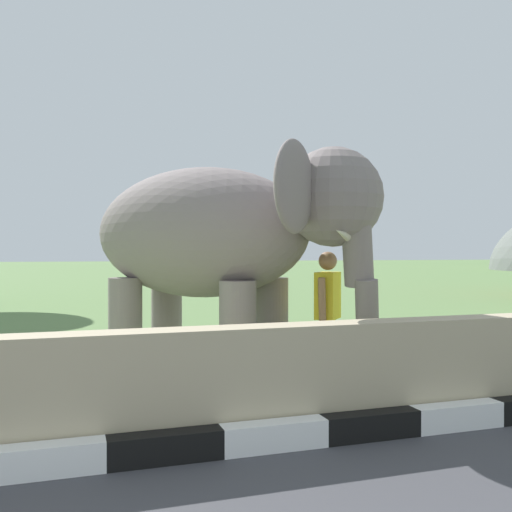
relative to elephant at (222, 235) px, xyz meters
name	(u,v)px	position (x,y,z in m)	size (l,w,h in m)	color
barrier_parapet	(172,389)	(-1.06, -2.36, -1.36)	(28.00, 0.36, 1.00)	tan
elephant	(222,235)	(0.00, 0.00, 0.00)	(3.82, 3.85, 2.87)	gray
person_handler	(328,310)	(1.19, -0.63, -0.94)	(0.50, 0.56, 1.66)	navy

